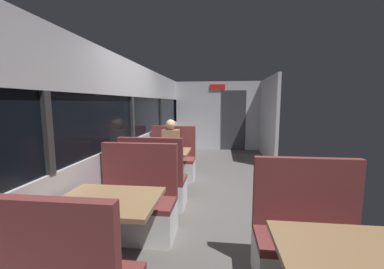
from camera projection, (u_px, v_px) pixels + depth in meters
name	position (u px, v px, depth m)	size (l,w,h in m)	color
ground_plane	(213.00, 195.00, 4.23)	(3.30, 9.20, 0.02)	#514F4C
carriage_window_panel_left	(131.00, 131.00, 4.25)	(0.09, 8.48, 2.30)	#B2B2B7
carriage_end_bulkhead	(219.00, 116.00, 8.20)	(2.90, 0.11, 2.30)	#B2B2B7
carriage_aisle_panel_right	(268.00, 118.00, 6.87)	(0.08, 2.40, 2.30)	#B2B2B7
dining_table_near_window	(109.00, 209.00, 2.19)	(0.90, 0.70, 0.74)	#9E9EA3
bench_near_window_facing_entry	(136.00, 208.00, 2.92)	(0.95, 0.50, 1.10)	silver
dining_table_mid_window	(164.00, 156.00, 4.37)	(0.90, 0.70, 0.74)	#9E9EA3
bench_mid_window_facing_end	(154.00, 186.00, 3.72)	(0.95, 0.50, 1.10)	silver
bench_mid_window_facing_entry	(172.00, 163.00, 5.10)	(0.95, 0.50, 1.10)	silver
bench_front_aisle_facing_entry	(310.00, 248.00, 2.12)	(0.95, 0.50, 1.10)	silver
seated_passenger	(171.00, 154.00, 5.00)	(0.47, 0.55, 1.26)	#26262D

